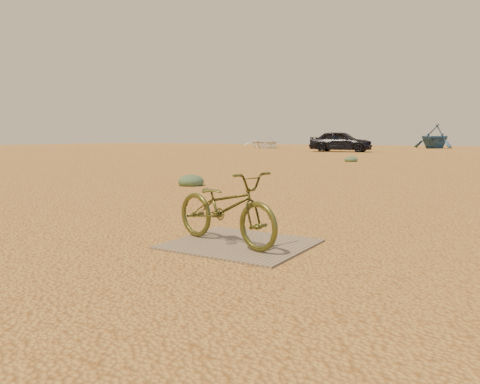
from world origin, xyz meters
The scene contains 8 objects.
ground centered at (0.00, 0.00, 0.00)m, with size 120.00×120.00×0.00m, color #C39143.
plywood_board centered at (0.42, 0.35, 0.01)m, with size 1.46×1.31×0.02m, color #817055.
bicycle centered at (0.30, 0.26, 0.42)m, with size 0.53×1.51×0.80m, color #494A1B.
car centered at (-9.15, 31.05, 0.80)m, with size 1.90×4.72×1.61m, color black.
boat_near_left centered at (-20.04, 38.87, 0.54)m, with size 3.73×5.22×1.08m, color white.
boat_far_left centered at (-4.66, 45.69, 1.20)m, with size 3.94×4.56×2.40m, color #31587B.
kale_a centered at (-3.83, 5.05, 0.00)m, with size 0.63×0.63×0.35m, color #58754E.
kale_c centered at (-3.92, 17.50, 0.00)m, with size 0.61×0.61×0.34m, color #58754E.
Camera 1 is at (3.02, -3.92, 1.18)m, focal length 35.00 mm.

